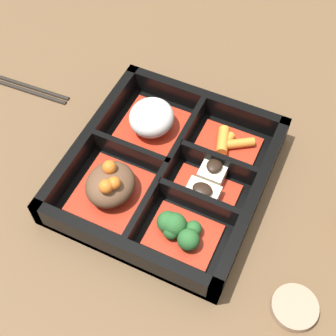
{
  "coord_description": "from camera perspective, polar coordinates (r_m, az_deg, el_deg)",
  "views": [
    {
      "loc": [
        -0.31,
        -0.14,
        0.53
      ],
      "look_at": [
        0.0,
        0.0,
        0.03
      ],
      "focal_mm": 50.0,
      "sensor_mm": 36.0,
      "label": 1
    }
  ],
  "objects": [
    {
      "name": "sauce_dish",
      "position": [
        0.57,
        15.16,
        -16.09
      ],
      "size": [
        0.05,
        0.05,
        0.01
      ],
      "color": "gray",
      "rests_on": "ground_plane"
    },
    {
      "name": "bowl_rice",
      "position": [
        0.65,
        -2.01,
        5.88
      ],
      "size": [
        0.1,
        0.09,
        0.05
      ],
      "color": "#B22D19",
      "rests_on": "bento_base"
    },
    {
      "name": "bowl_carrots",
      "position": [
        0.65,
        7.31,
        2.9
      ],
      "size": [
        0.06,
        0.09,
        0.02
      ],
      "color": "#B22D19",
      "rests_on": "bento_base"
    },
    {
      "name": "bowl_greens",
      "position": [
        0.57,
        1.37,
        -7.6
      ],
      "size": [
        0.07,
        0.09,
        0.03
      ],
      "color": "#B22D19",
      "rests_on": "bento_base"
    },
    {
      "name": "chopsticks",
      "position": [
        0.78,
        -19.17,
        10.05
      ],
      "size": [
        0.03,
        0.22,
        0.01
      ],
      "color": "black",
      "rests_on": "ground_plane"
    },
    {
      "name": "ground_plane",
      "position": [
        0.63,
        0.0,
        -1.26
      ],
      "size": [
        3.0,
        3.0,
        0.0
      ],
      "primitive_type": "plane",
      "color": "brown"
    },
    {
      "name": "bowl_stew",
      "position": [
        0.59,
        -7.0,
        -2.17
      ],
      "size": [
        0.1,
        0.09,
        0.05
      ],
      "color": "#B22D19",
      "rests_on": "bento_base"
    },
    {
      "name": "bento_base",
      "position": [
        0.63,
        0.0,
        -1.02
      ],
      "size": [
        0.27,
        0.25,
        0.01
      ],
      "color": "black",
      "rests_on": "ground_plane"
    },
    {
      "name": "bowl_tofu",
      "position": [
        0.61,
        4.83,
        -1.9
      ],
      "size": [
        0.08,
        0.09,
        0.03
      ],
      "color": "#B22D19",
      "rests_on": "bento_base"
    },
    {
      "name": "bento_rim",
      "position": [
        0.61,
        0.24,
        -0.25
      ],
      "size": [
        0.27,
        0.25,
        0.04
      ],
      "color": "black",
      "rests_on": "ground_plane"
    }
  ]
}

